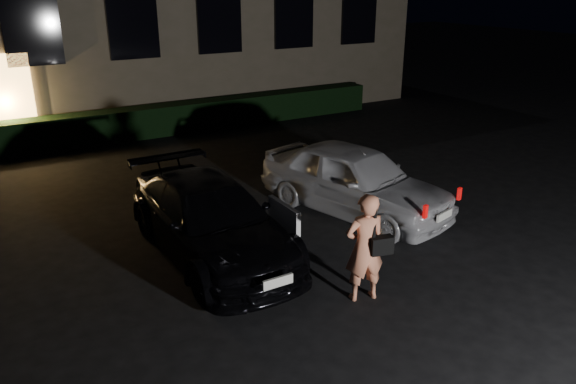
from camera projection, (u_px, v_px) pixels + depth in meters
ground at (378, 308)px, 7.78m from camera, size 80.00×80.00×0.00m
hedge at (146, 122)px, 16.09m from camera, size 15.00×0.70×0.85m
sedan at (211, 219)px, 9.12m from camera, size 1.85×4.33×1.23m
hatch at (355, 180)px, 10.74m from camera, size 2.57×4.23×1.35m
man at (365, 247)px, 7.75m from camera, size 0.67×0.51×1.59m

